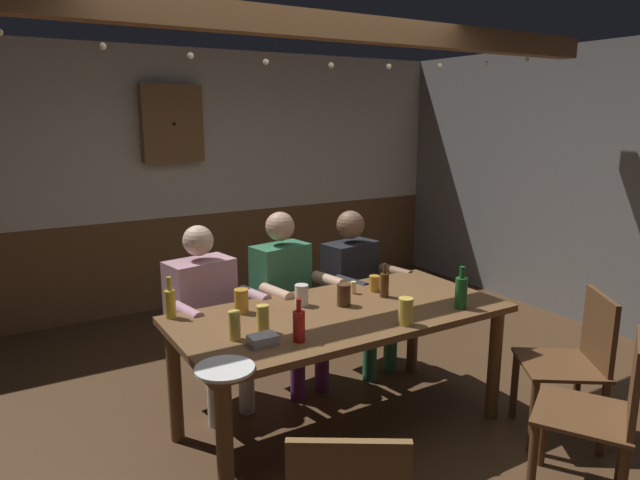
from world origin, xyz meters
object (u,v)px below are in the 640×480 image
object	(u,v)px
chair_empty_far_end	(603,413)
pint_glass_3	(344,295)
person_0	(206,308)
pint_glass_4	(263,319)
chair_empty_near_left	(575,361)
bottle_1	(384,284)
person_1	(287,292)
condiment_caddy	(263,340)
table_candle	(353,287)
person_2	(356,282)
pint_glass_6	(241,301)
bottle_3	(170,302)
dining_table	(341,326)
pint_glass_2	(374,283)
bottle_2	(461,292)
pint_glass_5	(302,295)
pint_glass_0	(235,325)
bottle_0	(299,325)
plate_0	(225,369)
pint_glass_1	(406,311)

from	to	relation	value
chair_empty_far_end	pint_glass_3	world-z (taller)	pint_glass_3
person_0	pint_glass_4	size ratio (longest dim) A/B	8.09
chair_empty_near_left	bottle_1	xyz separation A→B (m)	(-0.74, 0.85, 0.36)
person_1	condiment_caddy	world-z (taller)	person_1
table_candle	bottle_1	xyz separation A→B (m)	(0.13, -0.15, 0.04)
pint_glass_3	table_candle	bearing A→B (deg)	42.15
person_2	pint_glass_6	world-z (taller)	person_2
person_1	pint_glass_3	xyz separation A→B (m)	(0.05, -0.63, 0.14)
bottle_3	pint_glass_4	size ratio (longest dim) A/B	1.62
condiment_caddy	pint_glass_4	size ratio (longest dim) A/B	0.95
table_candle	pint_glass_4	bearing A→B (deg)	-158.98
dining_table	chair_empty_near_left	xyz separation A→B (m)	(1.11, -0.77, -0.18)
person_2	pint_glass_2	bearing A→B (deg)	57.45
person_0	pint_glass_6	size ratio (longest dim) A/B	8.52
person_0	chair_empty_near_left	bearing A→B (deg)	128.43
table_candle	bottle_2	distance (m)	0.68
person_1	pint_glass_5	bearing A→B (deg)	62.45
bottle_2	pint_glass_0	world-z (taller)	bottle_2
chair_empty_near_left	bottle_0	distance (m)	1.66
table_candle	pint_glass_3	distance (m)	0.24
plate_0	chair_empty_far_end	bearing A→B (deg)	-27.40
person_0	pint_glass_0	size ratio (longest dim) A/B	7.94
bottle_0	pint_glass_2	world-z (taller)	bottle_0
person_0	pint_glass_6	world-z (taller)	person_0
chair_empty_near_left	pint_glass_1	xyz separation A→B (m)	(-0.93, 0.41, 0.35)
chair_empty_far_end	pint_glass_4	bearing A→B (deg)	107.04
person_2	person_0	bearing A→B (deg)	-10.38
pint_glass_3	person_0	bearing A→B (deg)	135.05
dining_table	chair_empty_far_end	size ratio (longest dim) A/B	2.20
bottle_3	dining_table	bearing A→B (deg)	-24.27
pint_glass_4	chair_empty_near_left	bearing A→B (deg)	-23.20
chair_empty_far_end	dining_table	bearing A→B (deg)	90.00
person_1	bottle_0	distance (m)	1.08
person_1	dining_table	bearing A→B (deg)	79.45
bottle_1	bottle_0	bearing A→B (deg)	-156.62
condiment_caddy	chair_empty_near_left	bearing A→B (deg)	-17.98
table_candle	bottle_0	size ratio (longest dim) A/B	0.36
person_1	plate_0	xyz separation A→B (m)	(-0.89, -1.09, 0.09)
pint_glass_1	pint_glass_5	world-z (taller)	pint_glass_1
table_candle	pint_glass_2	distance (m)	0.15
person_2	pint_glass_4	xyz separation A→B (m)	(-1.12, -0.76, 0.17)
chair_empty_far_end	pint_glass_2	bearing A→B (deg)	72.30
plate_0	pint_glass_6	world-z (taller)	pint_glass_6
bottle_0	pint_glass_1	size ratio (longest dim) A/B	1.50
pint_glass_6	plate_0	bearing A→B (deg)	-119.11
dining_table	chair_empty_far_end	xyz separation A→B (m)	(0.70, -1.21, -0.18)
bottle_0	pint_glass_1	distance (m)	0.62
person_2	bottle_1	world-z (taller)	person_2
dining_table	pint_glass_0	distance (m)	0.72
chair_empty_near_left	chair_empty_far_end	xyz separation A→B (m)	(-0.41, -0.44, 0.00)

